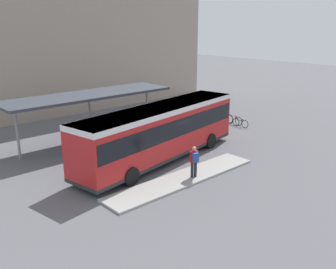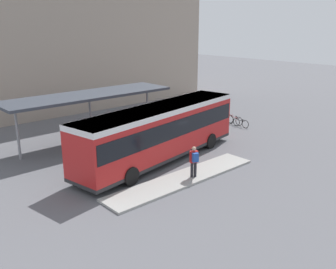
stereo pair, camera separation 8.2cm
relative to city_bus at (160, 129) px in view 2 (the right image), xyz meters
name	(u,v)px [view 2 (the right image)]	position (x,y,z in m)	size (l,w,h in m)	color
ground_plane	(161,160)	(-0.01, 0.00, -1.94)	(120.00, 120.00, 0.00)	#5B5B60
curb_island	(183,179)	(-1.09, -3.09, -1.88)	(9.63, 1.80, 0.12)	#9E9E99
city_bus	(160,129)	(0.00, 0.00, 0.00)	(12.61, 4.46, 3.34)	red
pedestrian_waiting	(194,160)	(-0.62, -3.43, -0.84)	(0.51, 0.54, 1.72)	#232328
bicycle_black	(241,123)	(9.74, 1.35, -1.61)	(0.48, 1.54, 0.66)	black
bicycle_red	(234,120)	(10.03, 2.22, -1.57)	(0.48, 1.73, 0.75)	black
bicycle_orange	(226,118)	(10.01, 3.09, -1.58)	(0.48, 1.66, 0.72)	black
station_shelter	(89,96)	(-1.31, 5.86, 1.37)	(11.87, 3.28, 3.47)	#383D47
potted_planter_near_shelter	(91,149)	(-3.01, 3.12, -1.32)	(0.76, 0.76, 1.19)	slate
station_building	(59,4)	(3.88, 19.50, 7.84)	(28.54, 10.65, 19.57)	gray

